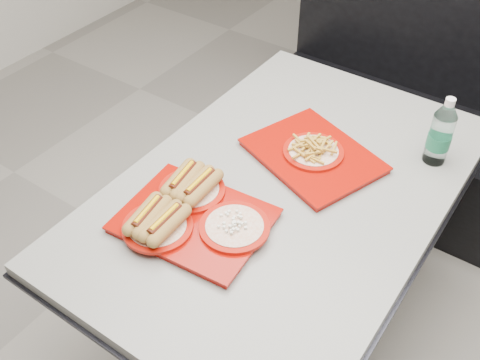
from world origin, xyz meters
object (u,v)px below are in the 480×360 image
Objects in this scene: diner_table at (283,222)px; booth_bench at (403,110)px; tray_far at (313,153)px; tray_near at (190,213)px; water_bottle at (440,135)px.

booth_bench is (0.00, 1.09, -0.18)m from diner_table.
tray_near is at bearing -108.78° from tray_far.
diner_table is 2.93× the size of tray_far.
booth_bench is 0.91m from water_bottle.
water_bottle is (0.33, 0.37, 0.27)m from diner_table.
water_bottle reaches higher than tray_far.
booth_bench is at bearing 114.66° from water_bottle.
diner_table is at bearing -90.00° from booth_bench.
booth_bench is 5.73× the size of water_bottle.
water_bottle is at bearing 54.32° from tray_near.
tray_near is 0.82m from water_bottle.
booth_bench is at bearing 90.00° from diner_table.
tray_far is at bearing -146.21° from water_bottle.
tray_near reaches higher than diner_table.
diner_table is 1.05× the size of booth_bench.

